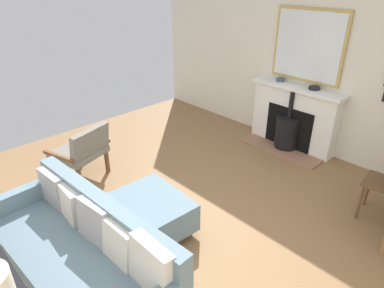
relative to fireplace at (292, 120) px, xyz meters
The scene contains 9 objects.
ground_plane 2.79m from the fireplace, ahead, with size 5.96×6.34×0.01m, color olive.
wall_left 0.96m from the fireplace, 146.94° to the left, with size 0.12×6.34×2.74m, color beige.
fireplace is the anchor object (origin of this frame).
mirror_over_mantel 1.13m from the fireplace, behind, with size 0.04×1.09×1.03m.
mantel_bowl_near 0.66m from the fireplace, 98.26° to the right, with size 0.13×0.13×0.05m.
mantel_bowl_far 0.62m from the fireplace, 101.22° to the left, with size 0.16×0.16×0.04m.
sofa 3.69m from the fireplace, ahead, with size 0.90×2.10×0.80m.
ottoman 2.83m from the fireplace, ahead, with size 0.69×0.85×0.41m.
armchair_accent 3.17m from the fireplace, 26.64° to the right, with size 0.80×0.74×0.77m.
Camera 1 is at (1.76, 2.27, 2.54)m, focal length 31.54 mm.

